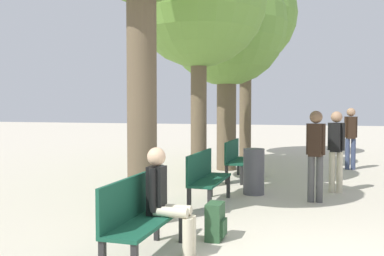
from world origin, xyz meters
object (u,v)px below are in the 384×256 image
(bench_row_0, at_px, (140,212))
(bench_row_2, at_px, (236,157))
(pedestrian_near, at_px, (336,146))
(bench_row_1, at_px, (205,174))
(tree_row_1, at_px, (199,0))
(tree_row_3, at_px, (246,16))
(trash_bin, at_px, (254,171))
(tree_row_2, at_px, (227,28))
(backpack, at_px, (216,222))
(person_seated, at_px, (166,197))
(pedestrian_mid, at_px, (351,134))
(pedestrian_far, at_px, (316,150))

(bench_row_0, height_order, bench_row_2, same)
(bench_row_0, relative_size, pedestrian_near, 0.92)
(bench_row_1, height_order, bench_row_2, same)
(tree_row_1, height_order, tree_row_3, tree_row_3)
(trash_bin, bearing_deg, tree_row_2, 111.44)
(tree_row_2, distance_m, backpack, 7.36)
(bench_row_1, relative_size, pedestrian_near, 0.92)
(bench_row_0, height_order, bench_row_1, same)
(bench_row_0, distance_m, tree_row_2, 7.98)
(bench_row_2, xyz_separation_m, backpack, (0.64, -4.73, -0.31))
(tree_row_3, xyz_separation_m, person_seated, (0.80, -10.04, -4.17))
(bench_row_0, distance_m, trash_bin, 4.10)
(bench_row_1, distance_m, trash_bin, 1.37)
(tree_row_1, distance_m, pedestrian_mid, 5.87)
(backpack, relative_size, trash_bin, 0.53)
(trash_bin, bearing_deg, person_seated, -96.70)
(bench_row_1, xyz_separation_m, tree_row_1, (-0.57, 1.57, 3.45))
(person_seated, bearing_deg, backpack, 60.13)
(tree_row_3, distance_m, backpack, 10.46)
(backpack, xyz_separation_m, pedestrian_mid, (2.09, 7.27, 0.75))
(bench_row_1, relative_size, backpack, 3.16)
(tree_row_2, distance_m, pedestrian_far, 5.24)
(pedestrian_mid, bearing_deg, bench_row_2, -137.05)
(bench_row_0, xyz_separation_m, bench_row_1, (0.00, 2.85, 0.00))
(bench_row_2, height_order, person_seated, person_seated)
(bench_row_1, xyz_separation_m, tree_row_3, (-0.57, 7.43, 4.30))
(tree_row_2, relative_size, pedestrian_far, 3.38)
(bench_row_0, relative_size, person_seated, 1.21)
(tree_row_2, relative_size, pedestrian_mid, 3.27)
(tree_row_3, relative_size, pedestrian_far, 3.98)
(person_seated, height_order, backpack, person_seated)
(bench_row_0, distance_m, bench_row_2, 5.69)
(tree_row_2, bearing_deg, pedestrian_far, -55.88)
(tree_row_2, xyz_separation_m, pedestrian_near, (2.81, -2.52, -2.97))
(person_seated, height_order, pedestrian_far, pedestrian_far)
(pedestrian_far, bearing_deg, tree_row_3, 110.04)
(tree_row_2, distance_m, pedestrian_mid, 4.53)
(tree_row_2, distance_m, trash_bin, 4.86)
(pedestrian_near, height_order, trash_bin, pedestrian_near)
(bench_row_2, bearing_deg, backpack, -82.24)
(tree_row_1, height_order, person_seated, tree_row_1)
(bench_row_0, relative_size, tree_row_3, 0.23)
(pedestrian_far, bearing_deg, tree_row_1, 162.18)
(bench_row_1, bearing_deg, bench_row_2, 90.00)
(tree_row_3, xyz_separation_m, pedestrian_far, (2.42, -6.64, -3.89))
(person_seated, height_order, pedestrian_near, pedestrian_near)
(tree_row_3, bearing_deg, pedestrian_mid, -31.76)
(bench_row_2, height_order, tree_row_1, tree_row_1)
(tree_row_1, bearing_deg, pedestrian_far, -17.82)
(pedestrian_mid, distance_m, pedestrian_far, 4.68)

